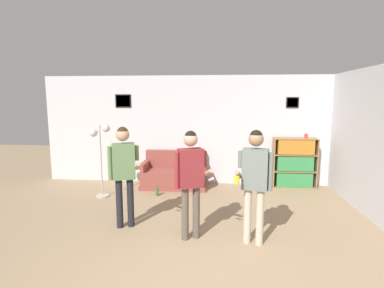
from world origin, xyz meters
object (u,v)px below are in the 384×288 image
object	(u,v)px
couch	(174,175)
bottle_on_floor	(157,192)
person_player_foreground_center	(191,174)
drinking_cup	(306,136)
bookshelf	(294,163)
person_player_foreground_left	(124,166)
person_watcher_holding_cup	(255,175)
floor_lamp	(100,145)

from	to	relation	value
couch	bottle_on_floor	size ratio (longest dim) A/B	6.59
person_player_foreground_center	drinking_cup	xyz separation A→B (m)	(2.47, 2.93, 0.24)
bookshelf	bottle_on_floor	xyz separation A→B (m)	(-3.17, -0.95, -0.51)
person_player_foreground_left	person_watcher_holding_cup	xyz separation A→B (m)	(2.06, -0.40, 0.01)
floor_lamp	person_player_foreground_center	xyz separation A→B (m)	(2.12, -1.82, -0.13)
couch	person_player_foreground_left	size ratio (longest dim) A/B	0.93
bookshelf	person_player_foreground_center	world-z (taller)	person_player_foreground_center
bookshelf	drinking_cup	size ratio (longest dim) A/B	11.26
drinking_cup	person_watcher_holding_cup	bearing A→B (deg)	-117.06
person_player_foreground_center	bottle_on_floor	world-z (taller)	person_player_foreground_center
person_player_foreground_left	person_player_foreground_center	bearing A→B (deg)	-16.17
floor_lamp	drinking_cup	xyz separation A→B (m)	(4.59, 1.11, 0.11)
bookshelf	floor_lamp	size ratio (longest dim) A/B	0.75
bookshelf	person_watcher_holding_cup	distance (m)	3.30
floor_lamp	drinking_cup	distance (m)	4.72
bottle_on_floor	couch	bearing A→B (deg)	69.65
person_player_foreground_left	floor_lamp	bearing A→B (deg)	123.64
floor_lamp	bottle_on_floor	xyz separation A→B (m)	(1.18, 0.16, -1.05)
person_player_foreground_left	person_watcher_holding_cup	bearing A→B (deg)	-11.05
person_watcher_holding_cup	bottle_on_floor	xyz separation A→B (m)	(-1.87, 2.06, -0.95)
floor_lamp	person_player_foreground_left	xyz separation A→B (m)	(0.99, -1.49, -0.11)
couch	person_watcher_holding_cup	xyz separation A→B (m)	(1.60, -2.80, 0.76)
floor_lamp	person_watcher_holding_cup	size ratio (longest dim) A/B	0.94
floor_lamp	person_player_foreground_center	distance (m)	2.79
couch	floor_lamp	world-z (taller)	floor_lamp
bookshelf	person_player_foreground_center	xyz separation A→B (m)	(-2.23, -2.93, 0.42)
couch	bookshelf	size ratio (longest dim) A/B	1.30
person_watcher_holding_cup	bookshelf	bearing A→B (deg)	66.63
couch	bottle_on_floor	xyz separation A→B (m)	(-0.28, -0.75, -0.19)
person_player_foreground_left	drinking_cup	distance (m)	4.44
person_player_foreground_center	person_watcher_holding_cup	world-z (taller)	person_watcher_holding_cup
bookshelf	bottle_on_floor	world-z (taller)	bookshelf
bookshelf	person_player_foreground_left	distance (m)	4.27
floor_lamp	couch	bearing A→B (deg)	32.06
person_watcher_holding_cup	bottle_on_floor	world-z (taller)	person_watcher_holding_cup
bottle_on_floor	drinking_cup	distance (m)	3.72
person_watcher_holding_cup	bottle_on_floor	size ratio (longest dim) A/B	7.14
person_player_foreground_center	person_watcher_holding_cup	xyz separation A→B (m)	(0.93, -0.08, 0.02)
couch	person_player_foreground_center	bearing A→B (deg)	-76.34
floor_lamp	drinking_cup	world-z (taller)	floor_lamp
drinking_cup	person_player_foreground_left	bearing A→B (deg)	-144.09
couch	person_player_foreground_left	world-z (taller)	person_player_foreground_left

